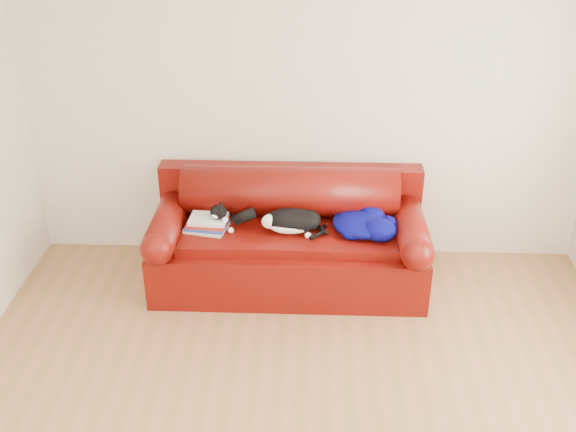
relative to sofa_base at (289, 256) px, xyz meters
name	(u,v)px	position (x,y,z in m)	size (l,w,h in m)	color
ground	(300,418)	(0.13, -1.49, -0.24)	(4.50, 4.50, 0.00)	olive
room_shell	(328,169)	(0.25, -1.48, 1.43)	(4.52, 4.02, 2.61)	beige
sofa_base	(289,256)	(0.00, 0.00, 0.00)	(2.10, 0.90, 0.50)	#430D02
sofa_back	(290,208)	(0.00, 0.24, 0.30)	(2.10, 1.01, 0.88)	#430D02
book_stack	(207,223)	(-0.62, -0.06, 0.31)	(0.35, 0.29, 0.10)	beige
cat	(291,221)	(0.02, -0.07, 0.35)	(0.62, 0.24, 0.22)	black
blanket	(363,223)	(0.57, -0.05, 0.33)	(0.55, 0.54, 0.16)	#020444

